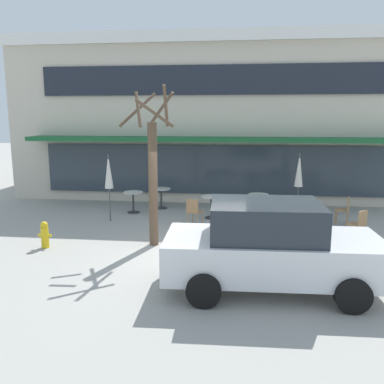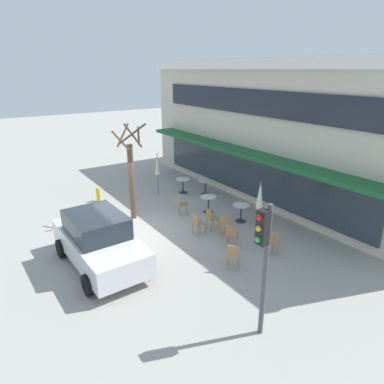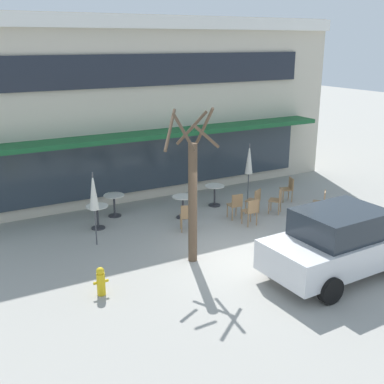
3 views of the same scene
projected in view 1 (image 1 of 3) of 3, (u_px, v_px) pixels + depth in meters
ground_plane at (196, 253)px, 10.27m from camera, size 80.00×80.00×0.00m
building_facade at (218, 119)px, 19.39m from camera, size 16.60×9.10×6.58m
cafe_table_near_wall at (133, 199)px, 14.41m from camera, size 0.70×0.70×0.76m
cafe_table_streetside at (161, 195)px, 15.10m from camera, size 0.70×0.70×0.76m
cafe_table_by_tree at (211, 203)px, 13.65m from camera, size 0.70×0.70×0.76m
cafe_table_mid_patio at (258, 201)px, 13.99m from camera, size 0.70×0.70×0.76m
patio_umbrella_green_folded at (109, 172)px, 13.07m from camera, size 0.28×0.28×2.20m
patio_umbrella_cream_folded at (299, 171)px, 13.38m from camera, size 0.28×0.28×2.20m
cafe_chair_0 at (194, 210)px, 12.58m from camera, size 0.52×0.52×0.89m
cafe_chair_1 at (310, 214)px, 12.12m from camera, size 0.56×0.56×0.89m
cafe_chair_2 at (345, 209)px, 12.81m from camera, size 0.51×0.51×0.89m
cafe_chair_3 at (359, 223)px, 11.09m from camera, size 0.57×0.57×0.89m
cafe_chair_4 at (261, 216)px, 11.80m from camera, size 0.40×0.40×0.89m
cafe_chair_5 at (284, 211)px, 12.52m from camera, size 0.54×0.54×0.89m
cafe_chair_6 at (257, 211)px, 12.53m from camera, size 0.43×0.43×0.89m
parked_sedan at (270, 246)px, 7.96m from camera, size 4.26×2.13×1.76m
street_tree at (153, 172)px, 10.56m from camera, size 1.49×1.50×4.16m
fire_hydrant at (45, 234)px, 10.60m from camera, size 0.36×0.20×0.71m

